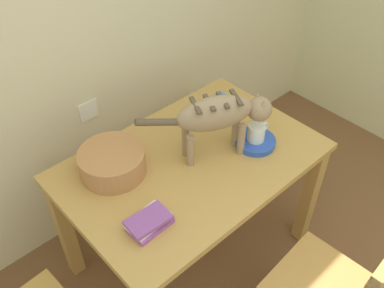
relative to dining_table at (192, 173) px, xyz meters
name	(u,v)px	position (x,y,z in m)	size (l,w,h in m)	color
wall_rear	(72,24)	(-0.14, 0.70, 0.59)	(4.46, 0.11, 2.50)	beige
dining_table	(192,173)	(0.00, 0.00, 0.00)	(1.24, 0.82, 0.76)	#BB8D45
cat	(221,115)	(0.13, -0.05, 0.32)	(0.60, 0.32, 0.33)	#997F5B
saucer_bowl	(255,142)	(0.31, -0.13, 0.11)	(0.20, 0.20, 0.03)	#2B4FB0
coffee_mug	(257,132)	(0.31, -0.13, 0.17)	(0.13, 0.09, 0.09)	white
magazine	(213,109)	(0.36, 0.21, 0.10)	(0.30, 0.19, 0.01)	#3C82D3
book_stack	(149,222)	(-0.40, -0.17, 0.12)	(0.19, 0.13, 0.06)	#9A4FA0
wicker_basket	(112,162)	(-0.32, 0.19, 0.16)	(0.31, 0.31, 0.12)	#B37945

